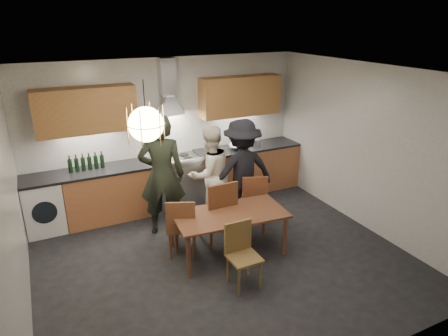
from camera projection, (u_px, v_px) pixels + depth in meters
name	position (u px, v px, depth m)	size (l,w,h in m)	color
ground	(222.00, 257.00, 5.72)	(5.00, 5.00, 0.00)	black
room_shell	(222.00, 144.00, 5.12)	(5.02, 4.52, 2.61)	silver
counter_run	(177.00, 181.00, 7.21)	(5.00, 0.62, 0.90)	#D48351
range_stove	(176.00, 182.00, 7.20)	(0.90, 0.60, 0.92)	silver
wall_fixtures	(170.00, 102.00, 6.79)	(4.30, 0.54, 1.10)	#BD8348
pendant_lamp	(146.00, 124.00, 4.48)	(0.43, 0.43, 0.70)	black
dining_table	(230.00, 218.00, 5.61)	(1.62, 0.91, 0.66)	brown
chair_back_left	(181.00, 224.00, 5.59)	(0.53, 0.53, 0.90)	brown
chair_back_mid	(220.00, 208.00, 5.89)	(0.47, 0.47, 1.02)	#5C321A
chair_back_right	(254.00, 197.00, 6.45)	(0.52, 0.52, 0.89)	brown
chair_front	(241.00, 250.00, 5.03)	(0.38, 0.38, 0.84)	brown
person_left	(162.00, 175.00, 6.10)	(0.70, 0.46, 1.93)	black
person_mid	(210.00, 174.00, 6.55)	(0.79, 0.62, 1.62)	white
person_right	(242.00, 171.00, 6.56)	(1.11, 0.64, 1.72)	black
mixing_bowl	(237.00, 147.00, 7.49)	(0.33, 0.33, 0.08)	#B7B7BB
stock_pot	(255.00, 143.00, 7.63)	(0.19, 0.19, 0.13)	#BDBCC0
wine_bottles	(86.00, 162.00, 6.44)	(0.56, 0.07, 0.28)	black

